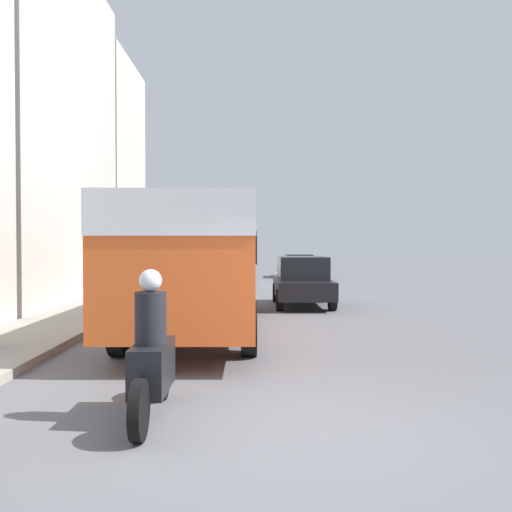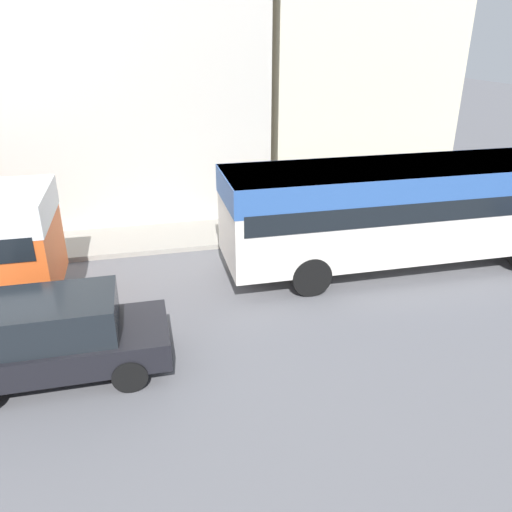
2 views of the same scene
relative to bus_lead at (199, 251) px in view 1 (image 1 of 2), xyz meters
The scene contains 9 objects.
ground_plane 7.54m from the bus_lead, 77.00° to the right, with size 120.00×120.00×0.00m, color slate.
building_midblock 10.21m from the bus_lead, 139.34° to the left, with size 5.14×10.00×11.68m.
building_far_terrace 16.77m from the bus_lead, 116.80° to the left, with size 5.67×6.54×10.78m.
bus_lead is the anchor object (origin of this frame).
bus_following 13.79m from the bus_lead, 90.74° to the left, with size 2.55×9.97×2.82m.
motorcycle_behind_lead 6.75m from the bus_lead, 89.55° to the right, with size 0.38×2.24×1.73m.
car_crossing 5.95m from the bus_lead, 60.86° to the left, with size 1.80×4.01×1.60m.
car_far_curb 21.18m from the bus_lead, 78.99° to the left, with size 1.82×4.46×1.36m.
pedestrian_walking_away 11.23m from the bus_lead, 112.31° to the left, with size 0.36×0.36×1.66m.
Camera 1 is at (-0.45, -6.06, 2.02)m, focal length 40.00 mm.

